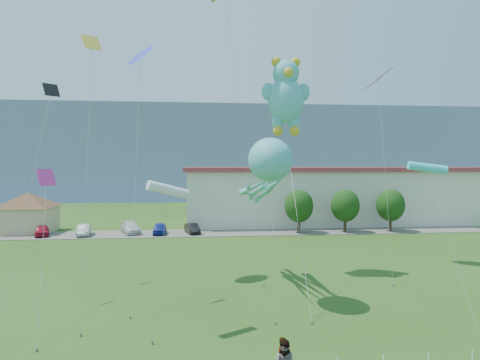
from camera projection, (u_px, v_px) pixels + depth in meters
name	position (u px, v px, depth m)	size (l,w,h in m)	color
ground	(262.00, 358.00, 18.82)	(160.00, 160.00, 0.00)	#2D4B15
parking_strip	(219.00, 233.00, 53.61)	(70.00, 6.00, 0.06)	#59544C
hill_ridge	(204.00, 153.00, 137.66)	(160.00, 50.00, 25.00)	slate
pavilion	(28.00, 209.00, 54.00)	(9.20, 9.20, 5.00)	tan
warehouse	(386.00, 194.00, 65.10)	(61.00, 15.00, 8.20)	beige
tree_near	(299.00, 206.00, 53.53)	(3.60, 3.60, 5.47)	#3F2B19
tree_mid	(345.00, 206.00, 54.15)	(3.60, 3.60, 5.47)	#3F2B19
tree_far	(390.00, 205.00, 54.78)	(3.60, 3.60, 5.47)	#3F2B19
pedestrian_left	(284.00, 359.00, 16.66)	(0.62, 0.41, 1.69)	gray
parked_car_red	(42.00, 230.00, 51.07)	(1.52, 3.78, 1.29)	#B1152F
parked_car_silver	(84.00, 230.00, 51.41)	(1.39, 3.99, 1.31)	#B0B0B7
parked_car_white	(130.00, 228.00, 53.12)	(1.92, 4.72, 1.37)	silver
parked_car_blue	(160.00, 228.00, 52.53)	(1.57, 3.90, 1.33)	navy
parked_car_black	(192.00, 228.00, 53.00)	(1.29, 3.71, 1.22)	black
octopus_kite	(266.00, 173.00, 27.79)	(2.74, 11.20, 10.21)	#46ADAC
teddy_bear_kite	(286.00, 94.00, 34.24)	(3.94, 13.20, 17.16)	#46ADAC
small_kite_yellow	(90.00, 75.00, 26.54)	(1.62, 7.58, 16.82)	yellow
small_kite_purple	(379.00, 82.00, 37.34)	(3.19, 8.66, 16.82)	#AB34D1
small_kite_cyan	(428.00, 169.00, 24.92)	(0.50, 6.52, 8.80)	#32D0E2
small_kite_white	(168.00, 191.00, 22.01)	(0.95, 3.09, 7.68)	white
small_kite_pink	(46.00, 191.00, 25.91)	(2.75, 8.44, 8.18)	#F336A0
small_kite_blue	(140.00, 60.00, 32.37)	(1.80, 10.37, 17.61)	#2831E7
small_kite_black	(46.00, 114.00, 30.13)	(1.29, 10.31, 14.47)	black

